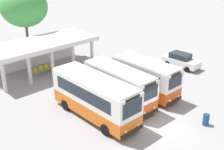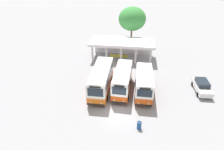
{
  "view_description": "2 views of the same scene",
  "coord_description": "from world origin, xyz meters",
  "px_view_note": "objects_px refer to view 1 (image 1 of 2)",
  "views": [
    {
      "loc": [
        -15.51,
        -11.19,
        12.36
      ],
      "look_at": [
        1.79,
        7.37,
        1.38
      ],
      "focal_mm": 46.91,
      "sensor_mm": 36.0,
      "label": 1
    },
    {
      "loc": [
        1.66,
        -17.21,
        15.47
      ],
      "look_at": [
        -1.5,
        6.54,
        1.37
      ],
      "focal_mm": 30.17,
      "sensor_mm": 36.0,
      "label": 2
    }
  ],
  "objects_px": {
    "city_bus_middle_cream": "(145,77)",
    "litter_bin_apron": "(206,120)",
    "waiting_chair_end_by_column": "(30,73)",
    "waiting_chair_fourth_seat": "(47,68)",
    "city_bus_second_in_row": "(119,85)",
    "parked_car_flank": "(181,60)",
    "waiting_chair_second_from_end": "(36,71)",
    "city_bus_nearest_orange": "(95,96)",
    "waiting_chair_fifth_seat": "(52,66)",
    "waiting_chair_middle_seat": "(41,69)"
  },
  "relations": [
    {
      "from": "waiting_chair_end_by_column",
      "to": "parked_car_flank",
      "type": "bearing_deg",
      "value": -32.93
    },
    {
      "from": "city_bus_middle_cream",
      "to": "waiting_chair_middle_seat",
      "type": "relative_size",
      "value": 7.67
    },
    {
      "from": "city_bus_second_in_row",
      "to": "waiting_chair_end_by_column",
      "type": "relative_size",
      "value": 8.36
    },
    {
      "from": "waiting_chair_middle_seat",
      "to": "waiting_chair_fourth_seat",
      "type": "bearing_deg",
      "value": -1.09
    },
    {
      "from": "parked_car_flank",
      "to": "waiting_chair_end_by_column",
      "type": "relative_size",
      "value": 4.92
    },
    {
      "from": "city_bus_second_in_row",
      "to": "parked_car_flank",
      "type": "relative_size",
      "value": 1.7
    },
    {
      "from": "waiting_chair_middle_seat",
      "to": "parked_car_flank",
      "type": "bearing_deg",
      "value": -35.73
    },
    {
      "from": "city_bus_second_in_row",
      "to": "parked_car_flank",
      "type": "xyz_separation_m",
      "value": [
        11.04,
        1.29,
        -0.96
      ]
    },
    {
      "from": "waiting_chair_fourth_seat",
      "to": "waiting_chair_fifth_seat",
      "type": "relative_size",
      "value": 1.0
    },
    {
      "from": "waiting_chair_middle_seat",
      "to": "litter_bin_apron",
      "type": "height_order",
      "value": "litter_bin_apron"
    },
    {
      "from": "city_bus_second_in_row",
      "to": "waiting_chair_second_from_end",
      "type": "height_order",
      "value": "city_bus_second_in_row"
    },
    {
      "from": "city_bus_second_in_row",
      "to": "waiting_chair_fourth_seat",
      "type": "height_order",
      "value": "city_bus_second_in_row"
    },
    {
      "from": "city_bus_second_in_row",
      "to": "parked_car_flank",
      "type": "distance_m",
      "value": 11.15
    },
    {
      "from": "parked_car_flank",
      "to": "litter_bin_apron",
      "type": "relative_size",
      "value": 4.7
    },
    {
      "from": "city_bus_nearest_orange",
      "to": "waiting_chair_fourth_seat",
      "type": "distance_m",
      "value": 10.88
    },
    {
      "from": "city_bus_second_in_row",
      "to": "waiting_chair_fifth_seat",
      "type": "xyz_separation_m",
      "value": [
        -0.18,
        10.33,
        -1.27
      ]
    },
    {
      "from": "waiting_chair_fourth_seat",
      "to": "parked_car_flank",
      "type": "bearing_deg",
      "value": -37.19
    },
    {
      "from": "waiting_chair_fifth_seat",
      "to": "litter_bin_apron",
      "type": "bearing_deg",
      "value": -81.37
    },
    {
      "from": "city_bus_middle_cream",
      "to": "parked_car_flank",
      "type": "bearing_deg",
      "value": 11.63
    },
    {
      "from": "city_bus_middle_cream",
      "to": "waiting_chair_fifth_seat",
      "type": "xyz_separation_m",
      "value": [
        -3.1,
        10.71,
        -1.25
      ]
    },
    {
      "from": "city_bus_nearest_orange",
      "to": "litter_bin_apron",
      "type": "relative_size",
      "value": 9.03
    },
    {
      "from": "city_bus_nearest_orange",
      "to": "waiting_chair_end_by_column",
      "type": "relative_size",
      "value": 9.45
    },
    {
      "from": "city_bus_second_in_row",
      "to": "waiting_chair_second_from_end",
      "type": "distance_m",
      "value": 10.54
    },
    {
      "from": "city_bus_nearest_orange",
      "to": "waiting_chair_second_from_end",
      "type": "relative_size",
      "value": 9.45
    },
    {
      "from": "waiting_chair_middle_seat",
      "to": "waiting_chair_fourth_seat",
      "type": "height_order",
      "value": "same"
    },
    {
      "from": "city_bus_second_in_row",
      "to": "waiting_chair_fifth_seat",
      "type": "height_order",
      "value": "city_bus_second_in_row"
    },
    {
      "from": "city_bus_second_in_row",
      "to": "waiting_chair_second_from_end",
      "type": "relative_size",
      "value": 8.36
    },
    {
      "from": "waiting_chair_middle_seat",
      "to": "waiting_chair_fifth_seat",
      "type": "distance_m",
      "value": 1.34
    },
    {
      "from": "waiting_chair_middle_seat",
      "to": "waiting_chair_fifth_seat",
      "type": "height_order",
      "value": "same"
    },
    {
      "from": "waiting_chair_second_from_end",
      "to": "waiting_chair_fourth_seat",
      "type": "distance_m",
      "value": 1.34
    },
    {
      "from": "city_bus_nearest_orange",
      "to": "waiting_chair_end_by_column",
      "type": "distance_m",
      "value": 10.66
    },
    {
      "from": "city_bus_second_in_row",
      "to": "litter_bin_apron",
      "type": "xyz_separation_m",
      "value": [
        2.44,
        -6.95,
        -1.33
      ]
    },
    {
      "from": "city_bus_middle_cream",
      "to": "parked_car_flank",
      "type": "xyz_separation_m",
      "value": [
        8.12,
        1.67,
        -0.95
      ]
    },
    {
      "from": "waiting_chair_end_by_column",
      "to": "waiting_chair_fifth_seat",
      "type": "relative_size",
      "value": 1.0
    },
    {
      "from": "waiting_chair_second_from_end",
      "to": "litter_bin_apron",
      "type": "distance_m",
      "value": 17.8
    },
    {
      "from": "waiting_chair_second_from_end",
      "to": "litter_bin_apron",
      "type": "relative_size",
      "value": 0.96
    },
    {
      "from": "city_bus_nearest_orange",
      "to": "city_bus_middle_cream",
      "type": "xyz_separation_m",
      "value": [
        5.83,
        -0.1,
        -0.09
      ]
    },
    {
      "from": "city_bus_nearest_orange",
      "to": "city_bus_second_in_row",
      "type": "bearing_deg",
      "value": 5.57
    },
    {
      "from": "parked_car_flank",
      "to": "waiting_chair_fifth_seat",
      "type": "xyz_separation_m",
      "value": [
        -11.22,
        9.04,
        -0.3
      ]
    },
    {
      "from": "parked_car_flank",
      "to": "waiting_chair_fourth_seat",
      "type": "xyz_separation_m",
      "value": [
        -11.89,
        9.02,
        -0.3
      ]
    },
    {
      "from": "waiting_chair_fourth_seat",
      "to": "city_bus_middle_cream",
      "type": "bearing_deg",
      "value": -70.59
    },
    {
      "from": "waiting_chair_end_by_column",
      "to": "waiting_chair_fourth_seat",
      "type": "relative_size",
      "value": 1.0
    },
    {
      "from": "city_bus_middle_cream",
      "to": "litter_bin_apron",
      "type": "distance_m",
      "value": 6.72
    },
    {
      "from": "waiting_chair_end_by_column",
      "to": "litter_bin_apron",
      "type": "distance_m",
      "value": 18.04
    },
    {
      "from": "litter_bin_apron",
      "to": "waiting_chair_fifth_seat",
      "type": "bearing_deg",
      "value": 98.63
    },
    {
      "from": "waiting_chair_end_by_column",
      "to": "waiting_chair_fourth_seat",
      "type": "xyz_separation_m",
      "value": [
        2.01,
        0.02,
        0.0
      ]
    },
    {
      "from": "waiting_chair_end_by_column",
      "to": "waiting_chair_middle_seat",
      "type": "bearing_deg",
      "value": 1.24
    },
    {
      "from": "city_bus_nearest_orange",
      "to": "parked_car_flank",
      "type": "bearing_deg",
      "value": 6.44
    },
    {
      "from": "city_bus_middle_cream",
      "to": "waiting_chair_end_by_column",
      "type": "xyz_separation_m",
      "value": [
        -5.78,
        10.68,
        -1.25
      ]
    },
    {
      "from": "waiting_chair_second_from_end",
      "to": "waiting_chair_middle_seat",
      "type": "relative_size",
      "value": 1.0
    }
  ]
}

